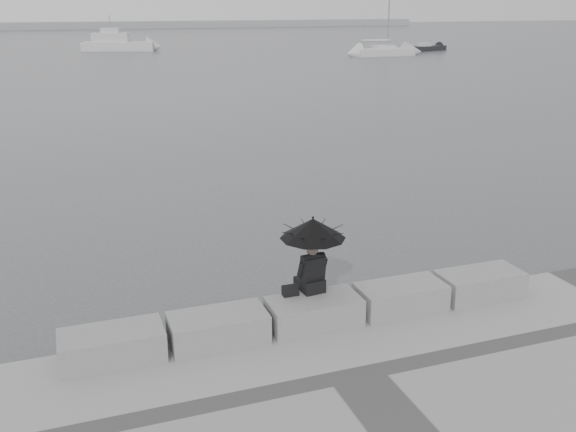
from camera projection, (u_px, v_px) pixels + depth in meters
name	position (u px, v px, depth m)	size (l,w,h in m)	color
ground	(304.00, 338.00, 11.73)	(360.00, 360.00, 0.00)	#434547
stone_block_far_left	(112.00, 346.00, 10.00)	(1.60, 0.80, 0.50)	gray
stone_block_left	(218.00, 328.00, 10.55)	(1.60, 0.80, 0.50)	gray
stone_block_centre	(314.00, 312.00, 11.10)	(1.60, 0.80, 0.50)	gray
stone_block_right	(401.00, 297.00, 11.64)	(1.60, 0.80, 0.50)	gray
stone_block_far_right	(479.00, 284.00, 12.19)	(1.60, 0.80, 0.50)	gray
seated_person	(313.00, 238.00, 11.00)	(1.15, 1.15, 1.39)	black
bag	(290.00, 291.00, 11.13)	(0.27, 0.16, 0.18)	black
distant_landmass	(27.00, 26.00, 146.74)	(180.00, 8.00, 2.80)	#939598
sailboat_right	(384.00, 51.00, 74.39)	(6.97, 2.44, 12.90)	silver
motor_cruiser	(119.00, 43.00, 82.16)	(9.46, 5.42, 4.50)	silver
small_motorboat	(428.00, 48.00, 82.35)	(5.42, 3.07, 1.10)	black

